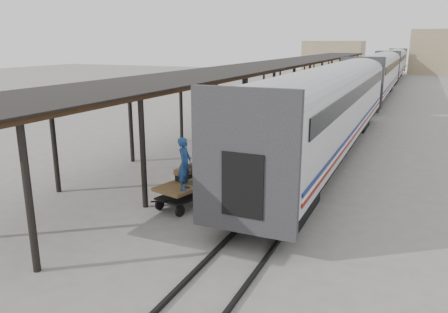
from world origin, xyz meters
name	(u,v)px	position (x,y,z in m)	size (l,w,h in m)	color
ground	(204,195)	(0.00, 0.00, 0.00)	(160.00, 160.00, 0.00)	slate
train	(377,73)	(3.19, 33.79, 2.69)	(3.45, 76.01, 4.01)	silver
canopy	(290,63)	(-3.40, 24.00, 4.00)	(4.90, 64.30, 4.15)	#422B19
rails	(375,98)	(3.20, 34.00, 0.06)	(1.54, 150.00, 0.12)	black
building_left	(334,55)	(-10.00, 82.00, 3.00)	(12.00, 8.00, 6.00)	tan
baggage_cart	(188,188)	(0.00, -1.24, 0.65)	(1.81, 2.64, 0.86)	brown
suitcase_stack	(193,175)	(0.01, -0.84, 1.06)	(1.39, 1.15, 0.57)	#333336
luggage_tug	(271,110)	(-3.06, 18.01, 0.68)	(1.14, 1.74, 1.48)	maroon
porter	(185,164)	(0.25, -1.89, 1.77)	(0.67, 0.44, 1.82)	navy
pedestrian	(243,115)	(-3.44, 12.95, 0.97)	(1.13, 0.47, 1.93)	black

